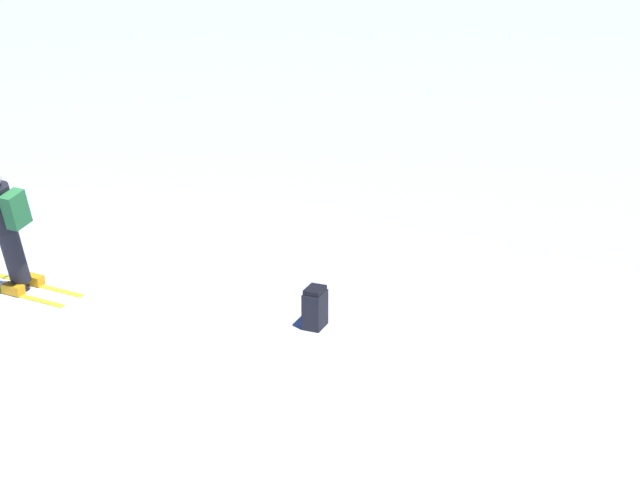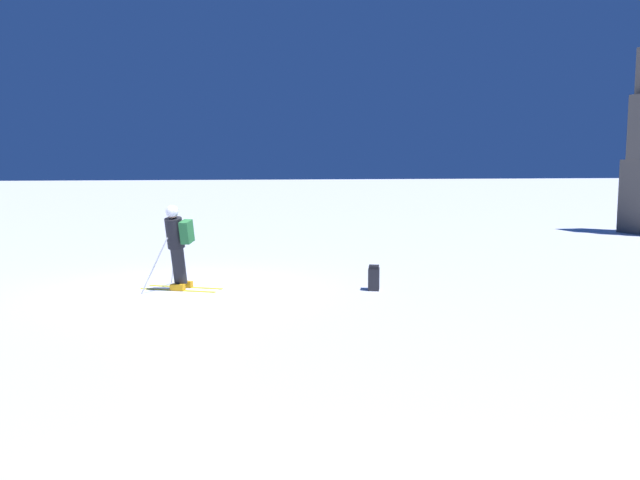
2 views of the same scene
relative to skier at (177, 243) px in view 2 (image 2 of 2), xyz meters
The scene contains 3 objects.
ground_plane 0.98m from the skier, 154.80° to the left, with size 300.00×300.00×0.00m, color white.
skier is the anchor object (origin of this frame).
spare_backpack 3.99m from the skier, 74.02° to the left, with size 0.36×0.33×0.50m.
Camera 2 is at (12.75, -1.05, 2.40)m, focal length 35.00 mm.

